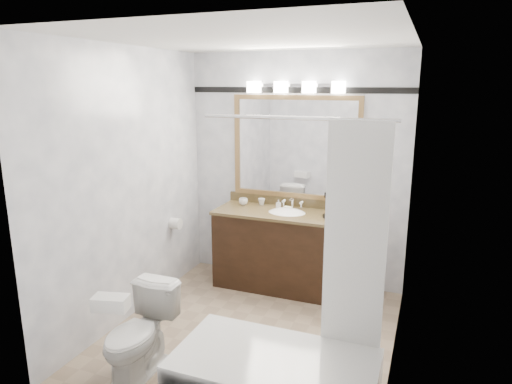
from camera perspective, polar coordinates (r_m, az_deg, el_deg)
room at (r=3.77m, az=-0.65°, el=-0.67°), size 2.42×2.62×2.52m
vanity at (r=4.93m, az=3.82°, el=-7.11°), size 1.53×0.58×0.97m
mirror at (r=4.91m, az=4.94°, el=5.57°), size 1.40×0.04×1.10m
vanity_light_bar at (r=4.82m, az=4.91°, el=12.97°), size 1.02×0.14×0.12m
accent_stripe at (r=4.88m, az=5.12°, el=12.58°), size 2.40×0.01×0.06m
bathtub at (r=3.23m, az=2.84°, el=-22.35°), size 1.30×0.75×1.96m
tp_roll at (r=4.99m, az=-10.01°, el=-3.90°), size 0.11×0.12×0.12m
toilet at (r=3.69m, az=-14.43°, el=-16.78°), size 0.38×0.66×0.68m
tissue_box at (r=3.31m, az=-17.70°, el=-13.08°), size 0.26×0.19×0.10m
coffee_maker at (r=4.66m, az=9.89°, el=-0.77°), size 0.20×0.24×0.37m
cup_left at (r=5.07m, az=-1.59°, el=-1.20°), size 0.10×0.10×0.08m
cup_right at (r=5.08m, az=0.70°, el=-1.21°), size 0.09×0.09×0.07m
soap_bottle_a at (r=4.95m, az=2.84°, el=-1.50°), size 0.05×0.05×0.09m
soap_bar at (r=4.91m, az=4.00°, el=-2.00°), size 0.10×0.07×0.03m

